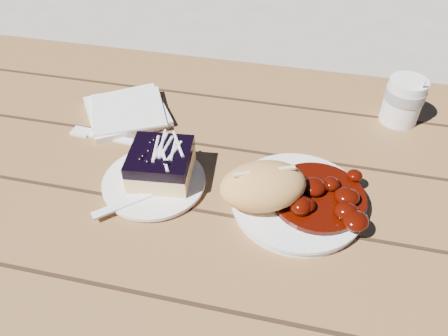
% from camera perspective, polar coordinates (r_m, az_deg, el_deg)
% --- Properties ---
extents(picnic_table, '(2.00, 1.55, 0.75)m').
position_cam_1_polar(picnic_table, '(0.89, -6.09, -7.93)').
color(picnic_table, brown).
rests_on(picnic_table, ground).
extents(main_plate, '(0.21, 0.21, 0.02)m').
position_cam_1_polar(main_plate, '(0.71, 9.55, -4.33)').
color(main_plate, white).
rests_on(main_plate, picnic_table).
extents(goulash_stew, '(0.15, 0.15, 0.04)m').
position_cam_1_polar(goulash_stew, '(0.69, 12.32, -2.77)').
color(goulash_stew, '#3F0902').
rests_on(goulash_stew, main_plate).
extents(bread_roll, '(0.16, 0.14, 0.07)m').
position_cam_1_polar(bread_roll, '(0.67, 5.13, -2.35)').
color(bread_roll, '#DC9D54').
rests_on(bread_roll, main_plate).
extents(dessert_plate, '(0.17, 0.17, 0.01)m').
position_cam_1_polar(dessert_plate, '(0.74, -9.10, -1.90)').
color(dessert_plate, white).
rests_on(dessert_plate, picnic_table).
extents(blueberry_cake, '(0.11, 0.11, 0.06)m').
position_cam_1_polar(blueberry_cake, '(0.73, -8.25, 0.60)').
color(blueberry_cake, '#F9D387').
rests_on(blueberry_cake, dessert_plate).
extents(fork_dessert, '(0.13, 0.13, 0.00)m').
position_cam_1_polar(fork_dessert, '(0.71, -12.15, -4.26)').
color(fork_dessert, white).
rests_on(fork_dessert, dessert_plate).
extents(coffee_cup, '(0.07, 0.07, 0.09)m').
position_cam_1_polar(coffee_cup, '(0.92, 22.36, 8.12)').
color(coffee_cup, white).
rests_on(coffee_cup, picnic_table).
extents(napkin_stack, '(0.21, 0.21, 0.01)m').
position_cam_1_polar(napkin_stack, '(0.91, -12.56, 7.17)').
color(napkin_stack, white).
rests_on(napkin_stack, picnic_table).
extents(fork_table, '(0.16, 0.04, 0.00)m').
position_cam_1_polar(fork_table, '(0.85, -13.89, 3.74)').
color(fork_table, white).
rests_on(fork_table, picnic_table).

